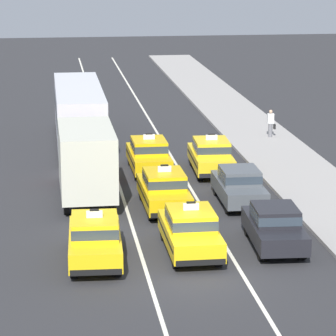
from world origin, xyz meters
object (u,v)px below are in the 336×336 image
at_px(box_truck_left_second, 86,158).
at_px(bus_left_third, 79,112).
at_px(taxi_center_nearest, 190,230).
at_px(pedestrian_mid_block, 271,123).
at_px(sedan_right_second, 239,185).
at_px(taxi_center_second, 164,189).
at_px(sedan_right_nearest, 275,225).
at_px(taxi_center_third, 149,155).
at_px(taxi_left_nearest, 95,238).
at_px(taxi_right_third, 211,155).

distance_m(box_truck_left_second, bus_left_third, 11.14).
xyz_separation_m(taxi_center_nearest, pedestrian_mid_block, (7.57, 18.74, 0.05)).
distance_m(box_truck_left_second, sedan_right_second, 6.76).
relative_size(taxi_center_second, sedan_right_second, 1.06).
bearing_deg(sedan_right_nearest, taxi_center_second, 122.01).
height_order(taxi_center_nearest, taxi_center_third, same).
bearing_deg(taxi_left_nearest, taxi_center_nearest, 7.80).
distance_m(box_truck_left_second, taxi_center_nearest, 8.61).
xyz_separation_m(taxi_center_third, sedan_right_nearest, (3.30, -11.87, -0.03)).
bearing_deg(bus_left_third, pedestrian_mid_block, -1.40).
bearing_deg(sedan_right_second, bus_left_third, 115.97).
height_order(box_truck_left_second, pedestrian_mid_block, box_truck_left_second).
relative_size(sedan_right_second, pedestrian_mid_block, 2.78).
bearing_deg(taxi_left_nearest, sedan_right_second, 44.95).
distance_m(taxi_center_nearest, pedestrian_mid_block, 20.22).
height_order(box_truck_left_second, bus_left_third, box_truck_left_second).
bearing_deg(taxi_center_third, taxi_right_third, -9.77).
height_order(taxi_center_second, pedestrian_mid_block, taxi_center_second).
bearing_deg(pedestrian_mid_block, taxi_center_nearest, -112.00).
distance_m(box_truck_left_second, taxi_center_third, 5.40).
bearing_deg(taxi_left_nearest, box_truck_left_second, 89.41).
relative_size(taxi_left_nearest, box_truck_left_second, 0.66).
bearing_deg(bus_left_third, sedan_right_second, -64.03).
distance_m(sedan_right_nearest, sedan_right_second, 5.82).
bearing_deg(taxi_center_third, taxi_center_second, -90.76).
height_order(bus_left_third, taxi_right_third, bus_left_third).
xyz_separation_m(taxi_center_second, taxi_right_third, (3.07, 5.94, 0.00)).
distance_m(box_truck_left_second, pedestrian_mid_block, 15.45).
height_order(taxi_center_nearest, taxi_center_second, same).
bearing_deg(taxi_left_nearest, taxi_center_second, 62.12).
distance_m(taxi_left_nearest, pedestrian_mid_block, 22.16).
distance_m(bus_left_third, sedan_right_second, 14.45).
distance_m(sedan_right_second, taxi_right_third, 5.55).
bearing_deg(sedan_right_second, taxi_center_third, 117.91).
relative_size(box_truck_left_second, taxi_right_third, 1.51).
bearing_deg(pedestrian_mid_block, taxi_center_second, -120.75).
relative_size(taxi_center_nearest, taxi_right_third, 0.99).
relative_size(taxi_center_nearest, sedan_right_second, 1.06).
height_order(sedan_right_nearest, taxi_right_third, taxi_right_third).
distance_m(taxi_center_third, taxi_right_third, 3.03).
bearing_deg(taxi_center_third, taxi_left_nearest, -104.80).
xyz_separation_m(box_truck_left_second, taxi_center_third, (3.24, 4.23, -0.90)).
bearing_deg(taxi_center_nearest, taxi_left_nearest, -172.20).
bearing_deg(box_truck_left_second, taxi_right_third, 30.85).
bearing_deg(sedan_right_nearest, pedestrian_mid_block, 76.60).
relative_size(bus_left_third, taxi_center_third, 2.45).
bearing_deg(sedan_right_nearest, box_truck_left_second, 130.54).
relative_size(box_truck_left_second, sedan_right_nearest, 1.59).
bearing_deg(taxi_right_third, sedan_right_nearest, -88.41).
bearing_deg(box_truck_left_second, pedestrian_mid_block, 44.81).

